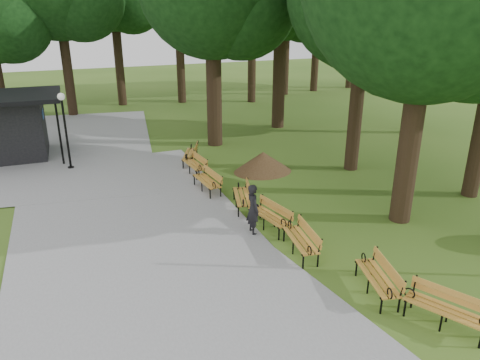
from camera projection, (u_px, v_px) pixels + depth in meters
name	position (u px, v px, depth m)	size (l,w,h in m)	color
ground	(276.00, 245.00, 13.82)	(100.00, 100.00, 0.00)	#3B601B
path	(127.00, 227.00, 14.88)	(12.00, 38.00, 0.06)	gray
person	(253.00, 209.00, 14.25)	(0.62, 0.40, 1.69)	black
kiosk	(2.00, 127.00, 21.53)	(4.95, 4.30, 3.10)	black
lamp_post	(64.00, 116.00, 19.66)	(0.32, 0.32, 3.45)	black
dirt_mound	(263.00, 162.00, 19.99)	(2.22, 2.22, 0.92)	#47301C
bench_0	(446.00, 310.00, 10.08)	(1.90, 0.64, 0.88)	#C7872D
bench_1	(377.00, 278.00, 11.31)	(1.90, 0.64, 0.88)	#C7872D
bench_2	(300.00, 240.00, 13.18)	(1.90, 0.64, 0.88)	#C7872D
bench_3	(269.00, 216.00, 14.72)	(1.90, 0.64, 0.88)	#C7872D
bench_4	(242.00, 197.00, 16.27)	(1.90, 0.64, 0.88)	#C7872D
bench_5	(207.00, 181.00, 17.77)	(1.90, 0.64, 0.88)	#C7872D
bench_6	(194.00, 165.00, 19.69)	(1.90, 0.64, 0.88)	#C7872D
bench_7	(190.00, 154.00, 21.18)	(1.90, 0.64, 0.88)	#C7872D
lawn_tree_5	(424.00, 6.00, 24.18)	(5.02, 5.02, 9.56)	black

